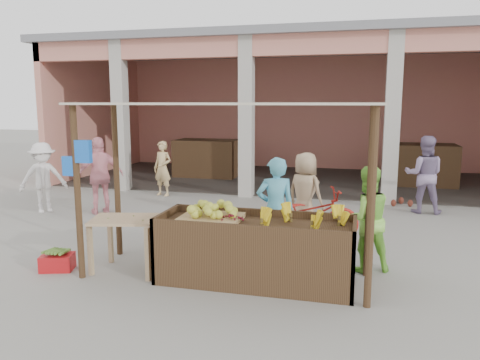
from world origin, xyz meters
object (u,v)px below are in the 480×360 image
(fruit_stall, at_px, (256,253))
(vendor_green, at_px, (366,216))
(red_crate, at_px, (57,262))
(motorcycle, at_px, (308,215))
(side_table, at_px, (127,227))
(vendor_blue, at_px, (275,206))

(fruit_stall, distance_m, vendor_green, 1.69)
(red_crate, xyz_separation_m, motorcycle, (3.34, 2.27, 0.37))
(vendor_green, relative_size, motorcycle, 0.85)
(vendor_green, bearing_deg, fruit_stall, 10.06)
(side_table, relative_size, vendor_green, 0.69)
(vendor_blue, bearing_deg, side_table, 6.40)
(fruit_stall, relative_size, side_table, 2.38)
(fruit_stall, bearing_deg, side_table, -177.95)
(red_crate, relative_size, motorcycle, 0.24)
(red_crate, distance_m, motorcycle, 4.05)
(red_crate, height_order, vendor_green, vendor_green)
(red_crate, bearing_deg, vendor_green, -3.53)
(side_table, xyz_separation_m, motorcycle, (2.32, 2.05, -0.16))
(red_crate, bearing_deg, vendor_blue, 4.38)
(fruit_stall, relative_size, red_crate, 5.88)
(red_crate, bearing_deg, motorcycle, 16.13)
(fruit_stall, height_order, motorcycle, motorcycle)
(side_table, height_order, vendor_green, vendor_green)
(vendor_green, height_order, motorcycle, vendor_green)
(side_table, relative_size, red_crate, 2.47)
(side_table, relative_size, motorcycle, 0.58)
(red_crate, xyz_separation_m, vendor_blue, (2.95, 1.22, 0.73))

